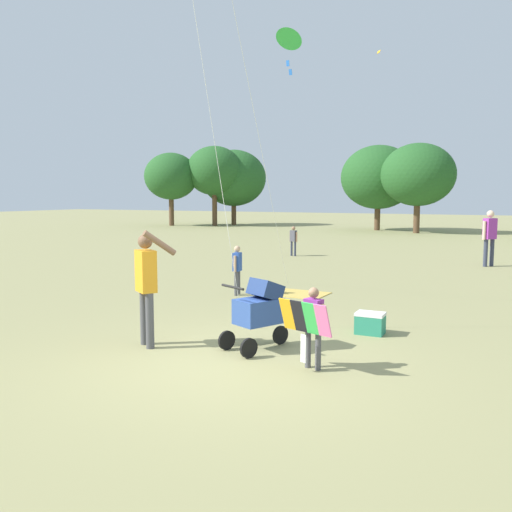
{
  "coord_description": "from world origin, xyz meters",
  "views": [
    {
      "loc": [
        3.38,
        -6.11,
        2.22
      ],
      "look_at": [
        -0.22,
        1.31,
        1.3
      ],
      "focal_mm": 38.37,
      "sensor_mm": 36.0,
      "label": 1
    }
  ],
  "objects_px": {
    "person_kid_running": "(293,238)",
    "picnic_blanket": "(292,293)",
    "stroller": "(260,308)",
    "person_sitting_far": "(237,266)",
    "person_red_shirt": "(490,233)",
    "cooler_box": "(370,323)",
    "child_with_butterfly_kite": "(312,321)",
    "person_adult_flyer": "(146,279)",
    "kite_orange_delta": "(289,42)"
  },
  "relations": [
    {
      "from": "stroller",
      "to": "person_kid_running",
      "type": "relative_size",
      "value": 1.01
    },
    {
      "from": "stroller",
      "to": "person_red_shirt",
      "type": "bearing_deg",
      "value": 77.85
    },
    {
      "from": "stroller",
      "to": "person_kid_running",
      "type": "distance_m",
      "value": 12.27
    },
    {
      "from": "person_sitting_far",
      "to": "person_adult_flyer",
      "type": "bearing_deg",
      "value": -79.98
    },
    {
      "from": "person_adult_flyer",
      "to": "person_sitting_far",
      "type": "bearing_deg",
      "value": 100.02
    },
    {
      "from": "person_adult_flyer",
      "to": "person_kid_running",
      "type": "height_order",
      "value": "person_adult_flyer"
    },
    {
      "from": "person_red_shirt",
      "to": "person_sitting_far",
      "type": "height_order",
      "value": "person_red_shirt"
    },
    {
      "from": "child_with_butterfly_kite",
      "to": "person_red_shirt",
      "type": "xyz_separation_m",
      "value": [
        1.47,
        12.01,
        0.4
      ]
    },
    {
      "from": "person_red_shirt",
      "to": "person_sitting_far",
      "type": "distance_m",
      "value": 9.14
    },
    {
      "from": "kite_orange_delta",
      "to": "child_with_butterfly_kite",
      "type": "bearing_deg",
      "value": -64.76
    },
    {
      "from": "person_adult_flyer",
      "to": "person_sitting_far",
      "type": "relative_size",
      "value": 1.57
    },
    {
      "from": "person_sitting_far",
      "to": "cooler_box",
      "type": "height_order",
      "value": "person_sitting_far"
    },
    {
      "from": "child_with_butterfly_kite",
      "to": "person_red_shirt",
      "type": "height_order",
      "value": "person_red_shirt"
    },
    {
      "from": "person_red_shirt",
      "to": "picnic_blanket",
      "type": "height_order",
      "value": "person_red_shirt"
    },
    {
      "from": "person_sitting_far",
      "to": "kite_orange_delta",
      "type": "bearing_deg",
      "value": 79.62
    },
    {
      "from": "cooler_box",
      "to": "person_adult_flyer",
      "type": "bearing_deg",
      "value": -142.31
    },
    {
      "from": "person_adult_flyer",
      "to": "stroller",
      "type": "relative_size",
      "value": 1.57
    },
    {
      "from": "stroller",
      "to": "picnic_blanket",
      "type": "xyz_separation_m",
      "value": [
        -1.27,
        4.37,
        -0.6
      ]
    },
    {
      "from": "stroller",
      "to": "person_sitting_far",
      "type": "relative_size",
      "value": 1.0
    },
    {
      "from": "child_with_butterfly_kite",
      "to": "cooler_box",
      "type": "height_order",
      "value": "child_with_butterfly_kite"
    },
    {
      "from": "person_red_shirt",
      "to": "cooler_box",
      "type": "height_order",
      "value": "person_red_shirt"
    },
    {
      "from": "person_sitting_far",
      "to": "cooler_box",
      "type": "xyz_separation_m",
      "value": [
        3.53,
        -2.11,
        -0.48
      ]
    },
    {
      "from": "child_with_butterfly_kite",
      "to": "cooler_box",
      "type": "relative_size",
      "value": 2.36
    },
    {
      "from": "person_adult_flyer",
      "to": "person_sitting_far",
      "type": "distance_m",
      "value": 4.33
    },
    {
      "from": "child_with_butterfly_kite",
      "to": "stroller",
      "type": "bearing_deg",
      "value": 150.83
    },
    {
      "from": "person_red_shirt",
      "to": "child_with_butterfly_kite",
      "type": "bearing_deg",
      "value": -96.97
    },
    {
      "from": "person_red_shirt",
      "to": "stroller",
      "type": "bearing_deg",
      "value": -102.15
    },
    {
      "from": "stroller",
      "to": "picnic_blanket",
      "type": "distance_m",
      "value": 4.59
    },
    {
      "from": "person_sitting_far",
      "to": "person_kid_running",
      "type": "bearing_deg",
      "value": 103.14
    },
    {
      "from": "person_adult_flyer",
      "to": "picnic_blanket",
      "type": "distance_m",
      "value": 5.07
    },
    {
      "from": "person_adult_flyer",
      "to": "kite_orange_delta",
      "type": "distance_m",
      "value": 7.96
    },
    {
      "from": "person_red_shirt",
      "to": "person_kid_running",
      "type": "distance_m",
      "value": 6.62
    },
    {
      "from": "stroller",
      "to": "kite_orange_delta",
      "type": "xyz_separation_m",
      "value": [
        -1.94,
        5.66,
        5.3
      ]
    },
    {
      "from": "person_adult_flyer",
      "to": "picnic_blanket",
      "type": "height_order",
      "value": "person_adult_flyer"
    },
    {
      "from": "kite_orange_delta",
      "to": "person_sitting_far",
      "type": "relative_size",
      "value": 5.62
    },
    {
      "from": "kite_orange_delta",
      "to": "person_sitting_far",
      "type": "xyz_separation_m",
      "value": [
        -0.37,
        -2.0,
        -5.25
      ]
    },
    {
      "from": "person_sitting_far",
      "to": "person_kid_running",
      "type": "relative_size",
      "value": 1.02
    },
    {
      "from": "kite_orange_delta",
      "to": "cooler_box",
      "type": "xyz_separation_m",
      "value": [
        3.16,
        -4.11,
        -5.73
      ]
    },
    {
      "from": "stroller",
      "to": "person_sitting_far",
      "type": "bearing_deg",
      "value": 122.15
    },
    {
      "from": "picnic_blanket",
      "to": "person_sitting_far",
      "type": "bearing_deg",
      "value": -145.54
    },
    {
      "from": "child_with_butterfly_kite",
      "to": "person_red_shirt",
      "type": "distance_m",
      "value": 12.11
    },
    {
      "from": "person_adult_flyer",
      "to": "person_kid_running",
      "type": "bearing_deg",
      "value": 102.05
    },
    {
      "from": "stroller",
      "to": "person_adult_flyer",
      "type": "bearing_deg",
      "value": -159.16
    },
    {
      "from": "child_with_butterfly_kite",
      "to": "picnic_blanket",
      "type": "xyz_separation_m",
      "value": [
        -2.27,
        4.93,
        -0.63
      ]
    },
    {
      "from": "child_with_butterfly_kite",
      "to": "person_kid_running",
      "type": "bearing_deg",
      "value": 113.01
    },
    {
      "from": "person_kid_running",
      "to": "picnic_blanket",
      "type": "xyz_separation_m",
      "value": [
        2.87,
        -7.17,
        -0.63
      ]
    },
    {
      "from": "stroller",
      "to": "person_kid_running",
      "type": "xyz_separation_m",
      "value": [
        -4.14,
        11.54,
        0.04
      ]
    },
    {
      "from": "person_red_shirt",
      "to": "picnic_blanket",
      "type": "relative_size",
      "value": 1.13
    },
    {
      "from": "cooler_box",
      "to": "child_with_butterfly_kite",
      "type": "bearing_deg",
      "value": -96.17
    },
    {
      "from": "person_sitting_far",
      "to": "person_kid_running",
      "type": "distance_m",
      "value": 8.09
    }
  ]
}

